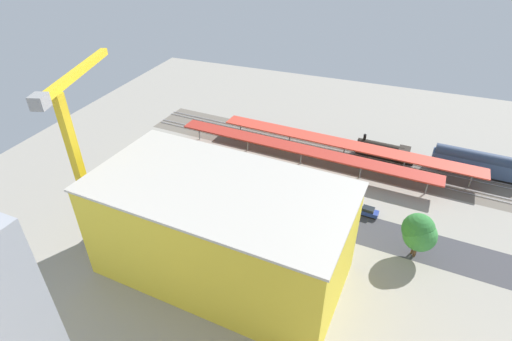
% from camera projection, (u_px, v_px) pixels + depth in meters
% --- Properties ---
extents(ground_plane, '(148.97, 148.97, 0.00)m').
position_uv_depth(ground_plane, '(294.00, 199.00, 85.17)').
color(ground_plane, gray).
rests_on(ground_plane, ground).
extents(rail_bed, '(93.87, 20.63, 0.01)m').
position_uv_depth(rail_bed, '(318.00, 151.00, 101.93)').
color(rail_bed, '#665E54').
rests_on(rail_bed, ground).
extents(street_asphalt, '(93.52, 15.79, 0.01)m').
position_uv_depth(street_asphalt, '(289.00, 208.00, 82.55)').
color(street_asphalt, '#38383D').
rests_on(street_asphalt, ground).
extents(track_rails, '(92.87, 14.23, 0.12)m').
position_uv_depth(track_rails, '(318.00, 150.00, 101.83)').
color(track_rails, '#9E9EA8').
rests_on(track_rails, ground).
extents(platform_canopy_near, '(63.94, 9.04, 4.19)m').
position_uv_depth(platform_canopy_near, '(302.00, 149.00, 94.82)').
color(platform_canopy_near, '#A82D23').
rests_on(platform_canopy_near, ground).
extents(platform_canopy_far, '(63.66, 9.30, 4.20)m').
position_uv_depth(platform_canopy_far, '(345.00, 144.00, 96.91)').
color(platform_canopy_far, '#C63D2D').
rests_on(platform_canopy_far, ground).
extents(locomotive, '(14.05, 3.80, 5.19)m').
position_uv_depth(locomotive, '(385.00, 151.00, 98.34)').
color(locomotive, black).
rests_on(locomotive, ground).
extents(passenger_coach, '(19.97, 4.55, 5.84)m').
position_uv_depth(passenger_coach, '(478.00, 163.00, 91.56)').
color(passenger_coach, black).
rests_on(passenger_coach, ground).
extents(parked_car_0, '(4.28, 2.19, 1.81)m').
position_uv_depth(parked_car_0, '(368.00, 212.00, 80.32)').
color(parked_car_0, black).
rests_on(parked_car_0, ground).
extents(parked_car_1, '(4.76, 2.16, 1.70)m').
position_uv_depth(parked_car_1, '(329.00, 205.00, 82.22)').
color(parked_car_1, black).
rests_on(parked_car_1, ground).
extents(parked_car_2, '(4.79, 2.00, 1.76)m').
position_uv_depth(parked_car_2, '(299.00, 198.00, 84.10)').
color(parked_car_2, black).
rests_on(parked_car_2, ground).
extents(parked_car_3, '(4.88, 2.13, 1.71)m').
position_uv_depth(parked_car_3, '(270.00, 191.00, 86.42)').
color(parked_car_3, black).
rests_on(parked_car_3, ground).
extents(parked_car_4, '(4.35, 1.88, 1.75)m').
position_uv_depth(parked_car_4, '(239.00, 183.00, 88.81)').
color(parked_car_4, black).
rests_on(parked_car_4, ground).
extents(parked_car_5, '(4.54, 2.12, 1.69)m').
position_uv_depth(parked_car_5, '(212.00, 177.00, 90.72)').
color(parked_car_5, black).
rests_on(parked_car_5, ground).
extents(parked_car_6, '(4.81, 1.99, 1.67)m').
position_uv_depth(parked_car_6, '(184.00, 172.00, 92.35)').
color(parked_car_6, black).
rests_on(parked_car_6, ground).
extents(parked_car_7, '(4.29, 2.14, 1.62)m').
position_uv_depth(parked_car_7, '(158.00, 166.00, 94.81)').
color(parked_car_7, black).
rests_on(parked_car_7, ground).
extents(construction_building, '(40.96, 23.12, 17.10)m').
position_uv_depth(construction_building, '(221.00, 231.00, 64.09)').
color(construction_building, yellow).
rests_on(construction_building, ground).
extents(construction_roof_slab, '(41.60, 23.76, 0.40)m').
position_uv_depth(construction_roof_slab, '(218.00, 187.00, 59.27)').
color(construction_roof_slab, '#B7B2A8').
rests_on(construction_roof_slab, construction_building).
extents(tower_crane, '(8.66, 23.83, 30.59)m').
position_uv_depth(tower_crane, '(80.00, 150.00, 66.74)').
color(tower_crane, gray).
rests_on(tower_crane, ground).
extents(box_truck_0, '(9.35, 2.65, 3.43)m').
position_uv_depth(box_truck_0, '(233.00, 199.00, 82.33)').
color(box_truck_0, black).
rests_on(box_truck_0, ground).
extents(box_truck_1, '(8.51, 3.06, 3.53)m').
position_uv_depth(box_truck_1, '(312.00, 218.00, 77.23)').
color(box_truck_1, black).
rests_on(box_truck_1, ground).
extents(box_truck_2, '(10.02, 3.71, 3.35)m').
position_uv_depth(box_truck_2, '(272.00, 215.00, 78.24)').
color(box_truck_2, black).
rests_on(box_truck_2, ground).
extents(street_tree_0, '(4.20, 4.20, 6.93)m').
position_uv_depth(street_tree_0, '(142.00, 173.00, 84.99)').
color(street_tree_0, brown).
rests_on(street_tree_0, ground).
extents(street_tree_1, '(5.60, 5.60, 8.56)m').
position_uv_depth(street_tree_1, '(418.00, 229.00, 68.64)').
color(street_tree_1, brown).
rests_on(street_tree_1, ground).
extents(street_tree_2, '(5.17, 5.17, 7.09)m').
position_uv_depth(street_tree_2, '(174.00, 178.00, 83.97)').
color(street_tree_2, brown).
rests_on(street_tree_2, ground).
extents(street_tree_3, '(5.25, 5.25, 8.33)m').
position_uv_depth(street_tree_3, '(234.00, 187.00, 79.14)').
color(street_tree_3, brown).
rests_on(street_tree_3, ground).
extents(street_tree_4, '(4.46, 4.46, 6.36)m').
position_uv_depth(street_tree_4, '(198.00, 188.00, 81.41)').
color(street_tree_4, brown).
rests_on(street_tree_4, ground).
extents(street_tree_5, '(5.76, 5.76, 7.74)m').
position_uv_depth(street_tree_5, '(420.00, 235.00, 68.72)').
color(street_tree_5, brown).
rests_on(street_tree_5, ground).
extents(traffic_light, '(0.50, 0.36, 7.13)m').
position_uv_depth(traffic_light, '(273.00, 202.00, 76.68)').
color(traffic_light, '#333333').
rests_on(traffic_light, ground).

